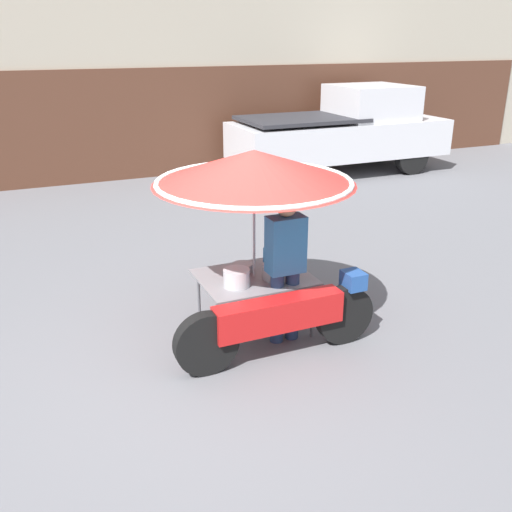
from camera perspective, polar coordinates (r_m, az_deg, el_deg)
name	(u,v)px	position (r m, az deg, el deg)	size (l,w,h in m)	color
ground_plane	(221,364)	(5.77, -3.54, -10.77)	(36.00, 36.00, 0.00)	slate
shopfront_building	(77,85)	(13.99, -17.42, 15.97)	(28.00, 2.06, 4.03)	#B2A893
vendor_motorcycle_cart	(257,193)	(5.75, 0.10, 6.36)	(2.15, 2.06, 2.00)	black
vendor_person	(285,262)	(5.82, 2.96, -0.64)	(0.38, 0.22, 1.59)	navy
pickup_truck	(344,131)	(13.74, 8.83, 12.22)	(5.07, 1.84, 1.98)	black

